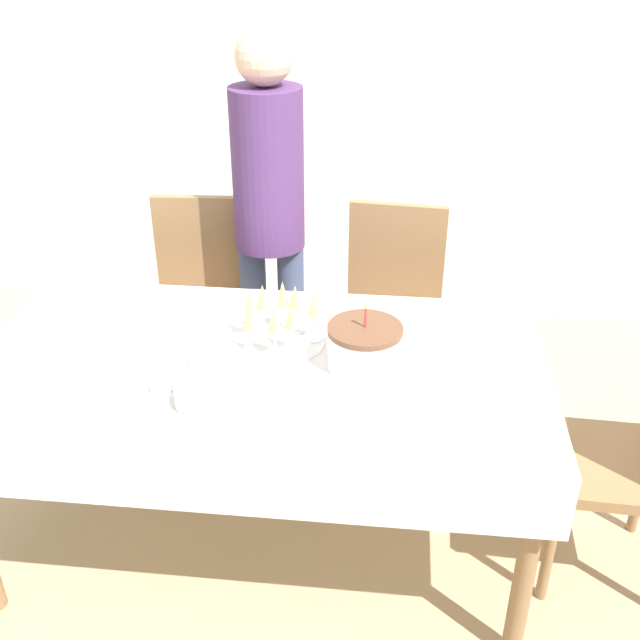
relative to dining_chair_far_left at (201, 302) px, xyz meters
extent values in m
plane|color=tan|center=(0.40, -0.79, -0.52)|extent=(12.00, 12.00, 0.00)
cube|color=silver|center=(0.40, 1.03, 0.83)|extent=(8.00, 0.05, 2.70)
cube|color=white|center=(0.40, -0.79, 0.22)|extent=(1.76, 0.92, 0.03)
cube|color=white|center=(0.40, -0.79, 0.13)|extent=(1.79, 0.95, 0.21)
cylinder|color=olive|center=(1.22, -1.19, -0.16)|extent=(0.06, 0.06, 0.73)
cylinder|color=olive|center=(-0.42, -0.39, -0.16)|extent=(0.06, 0.06, 0.73)
cylinder|color=olive|center=(1.22, -0.39, -0.16)|extent=(0.06, 0.06, 0.73)
cube|color=olive|center=(0.01, -0.08, -0.09)|extent=(0.44, 0.44, 0.04)
cube|color=olive|center=(-0.01, 0.11, 0.18)|extent=(0.40, 0.06, 0.50)
cylinder|color=olive|center=(0.20, -0.25, -0.32)|extent=(0.04, 0.04, 0.41)
cylinder|color=olive|center=(-0.16, -0.27, -0.32)|extent=(0.04, 0.04, 0.41)
cylinder|color=olive|center=(0.17, 0.11, -0.32)|extent=(0.04, 0.04, 0.41)
cylinder|color=olive|center=(-0.19, 0.08, -0.32)|extent=(0.04, 0.04, 0.41)
cube|color=olive|center=(0.80, -0.08, -0.09)|extent=(0.46, 0.46, 0.04)
cube|color=olive|center=(0.82, 0.11, 0.18)|extent=(0.40, 0.07, 0.50)
cylinder|color=olive|center=(0.96, -0.28, -0.32)|extent=(0.04, 0.04, 0.41)
cylinder|color=olive|center=(0.60, -0.25, -0.32)|extent=(0.04, 0.04, 0.41)
cylinder|color=olive|center=(1.00, 0.08, -0.32)|extent=(0.04, 0.04, 0.41)
cylinder|color=olive|center=(0.64, 0.11, -0.32)|extent=(0.04, 0.04, 0.41)
cube|color=olive|center=(1.53, -0.79, -0.09)|extent=(0.44, 0.44, 0.04)
cylinder|color=olive|center=(1.35, -0.96, -0.32)|extent=(0.04, 0.04, 0.41)
cylinder|color=olive|center=(1.36, -0.61, -0.32)|extent=(0.04, 0.04, 0.41)
cylinder|color=white|center=(0.73, -0.80, 0.29)|extent=(0.23, 0.23, 0.12)
cylinder|color=brown|center=(0.73, -0.80, 0.36)|extent=(0.23, 0.23, 0.02)
cylinder|color=#E53F3F|center=(0.73, -0.80, 0.40)|extent=(0.01, 0.01, 0.06)
sphere|color=#F9CC4C|center=(0.73, -0.80, 0.44)|extent=(0.01, 0.01, 0.01)
cylinder|color=silver|center=(0.45, -0.68, 0.24)|extent=(0.31, 0.31, 0.01)
cylinder|color=silver|center=(0.57, -0.67, 0.24)|extent=(0.05, 0.05, 0.00)
cylinder|color=silver|center=(0.57, -0.67, 0.29)|extent=(0.01, 0.01, 0.08)
cone|color=#E0CC72|center=(0.57, -0.67, 0.37)|extent=(0.04, 0.04, 0.08)
cylinder|color=silver|center=(0.50, -0.63, 0.24)|extent=(0.05, 0.05, 0.00)
cylinder|color=silver|center=(0.50, -0.63, 0.29)|extent=(0.01, 0.01, 0.08)
cone|color=#E0CC72|center=(0.50, -0.63, 0.37)|extent=(0.04, 0.04, 0.08)
cylinder|color=silver|center=(0.45, -0.61, 0.24)|extent=(0.05, 0.05, 0.00)
cylinder|color=silver|center=(0.45, -0.61, 0.29)|extent=(0.01, 0.01, 0.08)
cone|color=#E0CC72|center=(0.45, -0.61, 0.37)|extent=(0.04, 0.04, 0.08)
cylinder|color=silver|center=(0.39, -0.64, 0.24)|extent=(0.05, 0.05, 0.00)
cylinder|color=silver|center=(0.39, -0.64, 0.29)|extent=(0.01, 0.01, 0.08)
cone|color=#E0CC72|center=(0.39, -0.64, 0.37)|extent=(0.04, 0.04, 0.08)
cylinder|color=silver|center=(0.36, -0.67, 0.24)|extent=(0.05, 0.05, 0.00)
cylinder|color=silver|center=(0.36, -0.67, 0.29)|extent=(0.01, 0.01, 0.08)
cone|color=#E0CC72|center=(0.36, -0.67, 0.37)|extent=(0.04, 0.04, 0.08)
cylinder|color=silver|center=(0.38, -0.78, 0.24)|extent=(0.05, 0.05, 0.00)
cylinder|color=silver|center=(0.38, -0.78, 0.29)|extent=(0.01, 0.01, 0.08)
cone|color=#E0CC72|center=(0.38, -0.78, 0.37)|extent=(0.04, 0.04, 0.08)
cylinder|color=silver|center=(0.45, -0.78, 0.24)|extent=(0.05, 0.05, 0.00)
cylinder|color=silver|center=(0.45, -0.78, 0.29)|extent=(0.01, 0.01, 0.08)
cone|color=#E0CC72|center=(0.45, -0.78, 0.37)|extent=(0.04, 0.04, 0.08)
cylinder|color=silver|center=(0.50, -0.75, 0.24)|extent=(0.05, 0.05, 0.00)
cylinder|color=silver|center=(0.50, -0.75, 0.29)|extent=(0.01, 0.01, 0.08)
cone|color=#E0CC72|center=(0.50, -0.75, 0.37)|extent=(0.04, 0.04, 0.08)
cylinder|color=silver|center=(0.32, -1.03, 0.24)|extent=(0.22, 0.22, 0.01)
cylinder|color=silver|center=(0.32, -1.03, 0.24)|extent=(0.22, 0.22, 0.01)
cylinder|color=silver|center=(0.32, -1.03, 0.25)|extent=(0.22, 0.22, 0.01)
cylinder|color=silver|center=(0.32, -1.03, 0.26)|extent=(0.22, 0.22, 0.01)
cylinder|color=silver|center=(0.32, -1.03, 0.27)|extent=(0.22, 0.22, 0.01)
cylinder|color=silver|center=(0.32, -1.03, 0.27)|extent=(0.22, 0.22, 0.01)
cylinder|color=silver|center=(0.32, -1.03, 0.28)|extent=(0.22, 0.22, 0.01)
cylinder|color=white|center=(0.27, -0.83, 0.24)|extent=(0.16, 0.16, 0.01)
cylinder|color=white|center=(0.27, -0.83, 0.24)|extent=(0.16, 0.16, 0.01)
cylinder|color=white|center=(0.27, -0.83, 0.25)|extent=(0.16, 0.16, 0.01)
cylinder|color=white|center=(0.27, -0.83, 0.26)|extent=(0.16, 0.16, 0.01)
cylinder|color=white|center=(0.27, -0.83, 0.27)|extent=(0.16, 0.16, 0.01)
cube|color=silver|center=(0.69, -1.01, 0.24)|extent=(0.30, 0.02, 0.00)
cube|color=silver|center=(0.20, -0.97, 0.24)|extent=(0.18, 0.10, 0.02)
cube|color=white|center=(0.18, -0.79, 0.24)|extent=(0.15, 0.15, 0.01)
cylinder|color=#3F4C72|center=(0.23, 0.02, -0.13)|extent=(0.11, 0.11, 0.79)
cylinder|color=#3F4C72|center=(0.39, 0.02, -0.13)|extent=(0.11, 0.11, 0.79)
cylinder|color=#4C2D60|center=(0.31, 0.02, 0.58)|extent=(0.28, 0.28, 0.63)
sphere|color=#D8B293|center=(0.31, 0.02, 1.00)|extent=(0.21, 0.21, 0.21)
camera|label=1|loc=(0.81, -2.75, 1.48)|focal=42.00mm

